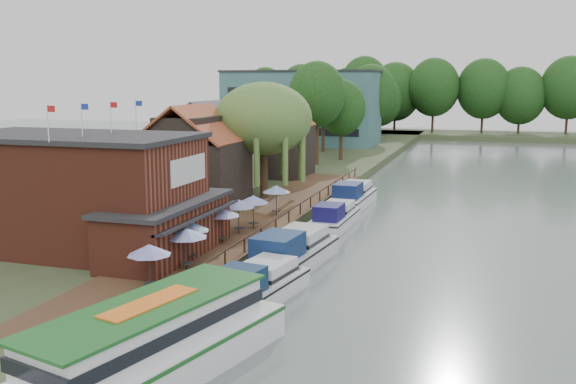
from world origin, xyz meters
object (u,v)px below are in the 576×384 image
(cottage_c, at_px, (277,138))
(willow, at_px, (264,141))
(cruiser_0, at_px, (254,282))
(cruiser_3, at_px, (353,193))
(cruiser_1, at_px, (291,248))
(cruiser_2, at_px, (335,214))
(cottage_b, at_px, (210,144))
(umbrella_4, at_px, (239,216))
(pub, at_px, (100,193))
(hotel_block, at_px, (302,107))
(cottage_a, at_px, (193,156))
(umbrella_6, at_px, (276,200))
(umbrella_0, at_px, (150,267))
(umbrella_3, at_px, (222,226))
(umbrella_2, at_px, (191,241))
(swan, at_px, (172,377))
(umbrella_5, at_px, (253,212))
(umbrella_1, at_px, (186,249))
(tour_boat, at_px, (137,347))

(cottage_c, relative_size, willow, 0.82)
(cottage_c, distance_m, cruiser_0, 39.49)
(cottage_c, xyz_separation_m, cruiser_3, (10.75, -9.83, -4.04))
(cruiser_1, height_order, cruiser_2, cruiser_1)
(cottage_b, relative_size, umbrella_4, 4.04)
(pub, relative_size, hotel_block, 0.79)
(cottage_a, bearing_deg, cruiser_0, -56.17)
(cruiser_2, bearing_deg, cottage_c, 121.96)
(willow, height_order, cruiser_2, willow)
(cruiser_1, bearing_deg, pub, -158.52)
(hotel_block, xyz_separation_m, umbrella_6, (15.05, -58.01, -4.86))
(umbrella_0, xyz_separation_m, umbrella_3, (-0.35, 9.75, 0.00))
(cottage_a, height_order, cottage_c, same)
(cottage_c, distance_m, cruiser_2, 22.41)
(umbrella_3, bearing_deg, umbrella_2, -90.66)
(cottage_b, relative_size, cottage_c, 1.13)
(swan, bearing_deg, cruiser_0, 90.71)
(cottage_b, height_order, umbrella_5, cottage_b)
(umbrella_0, relative_size, cruiser_0, 0.25)
(cottage_c, bearing_deg, umbrella_1, -79.15)
(umbrella_1, relative_size, umbrella_6, 1.02)
(umbrella_2, relative_size, tour_boat, 0.16)
(umbrella_5, bearing_deg, umbrella_1, -89.65)
(cottage_b, height_order, cruiser_0, cottage_b)
(umbrella_1, relative_size, umbrella_4, 1.02)
(cruiser_2, xyz_separation_m, swan, (0.34, -27.96, -0.84))
(hotel_block, bearing_deg, umbrella_6, -75.45)
(umbrella_1, bearing_deg, cruiser_1, 51.92)
(umbrella_6, distance_m, swan, 26.36)
(cruiser_1, relative_size, cruiser_3, 1.06)
(cruiser_1, bearing_deg, cottage_b, 130.97)
(cottage_b, xyz_separation_m, umbrella_1, (10.98, -27.40, -2.96))
(umbrella_2, bearing_deg, umbrella_4, 89.87)
(umbrella_3, relative_size, cruiser_3, 0.24)
(umbrella_0, bearing_deg, umbrella_5, 89.89)
(umbrella_3, bearing_deg, tour_boat, -76.87)
(hotel_block, bearing_deg, pub, -83.57)
(cottage_c, distance_m, tour_boat, 48.93)
(cruiser_0, bearing_deg, willow, 117.51)
(cottage_a, relative_size, cruiser_1, 0.82)
(hotel_block, distance_m, cottage_c, 37.90)
(cruiser_1, bearing_deg, umbrella_6, 119.49)
(umbrella_6, bearing_deg, swan, -80.12)
(hotel_block, xyz_separation_m, cruiser_2, (19.22, -55.93, -6.09))
(umbrella_3, xyz_separation_m, umbrella_5, (0.37, 4.76, 0.00))
(umbrella_0, xyz_separation_m, cruiser_1, (4.47, 9.41, -1.00))
(cottage_c, xyz_separation_m, umbrella_5, (6.91, -25.72, -2.96))
(cottage_b, bearing_deg, willow, -33.69)
(hotel_block, bearing_deg, cottage_b, -85.03)
(pub, distance_m, cottage_a, 15.05)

